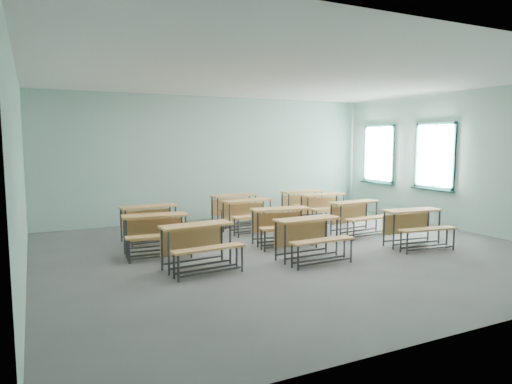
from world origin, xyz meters
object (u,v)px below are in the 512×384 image
desk_unit_r3c1 (236,205)px  desk_unit_r2c2 (325,204)px  desk_unit_r2c1 (249,211)px  desk_unit_r2c0 (151,218)px  desk_unit_r1c1 (282,221)px  desk_unit_r0c2 (415,222)px  desk_unit_r0c0 (199,240)px  desk_unit_r1c2 (358,213)px  desk_unit_r3c2 (304,200)px  desk_unit_r0c1 (310,232)px  desk_unit_r1c0 (156,228)px

desk_unit_r3c1 → desk_unit_r2c2: bearing=-26.7°
desk_unit_r2c1 → desk_unit_r2c0: bearing=174.4°
desk_unit_r1c1 → desk_unit_r0c2: bearing=-23.0°
desk_unit_r0c0 → desk_unit_r1c2: bearing=10.6°
desk_unit_r0c2 → desk_unit_r3c1: bearing=125.8°
desk_unit_r0c2 → desk_unit_r3c2: size_ratio=1.04×
desk_unit_r2c0 → desk_unit_r3c1: (2.36, 0.98, 0.00)m
desk_unit_r0c1 → desk_unit_r3c2: bearing=57.9°
desk_unit_r0c1 → desk_unit_r1c0: size_ratio=0.97×
desk_unit_r1c0 → desk_unit_r2c0: same height
desk_unit_r2c2 → desk_unit_r0c1: bearing=-127.1°
desk_unit_r1c1 → desk_unit_r2c0: 2.72m
desk_unit_r1c2 → desk_unit_r0c0: bearing=-170.0°
desk_unit_r0c2 → desk_unit_r1c1: (-2.23, 1.31, 0.00)m
desk_unit_r0c0 → desk_unit_r1c1: 2.27m
desk_unit_r3c1 → desk_unit_r0c2: bearing=-65.8°
desk_unit_r2c2 → desk_unit_r3c1: same height
desk_unit_r1c0 → desk_unit_r3c1: bearing=44.9°
desk_unit_r1c0 → desk_unit_r3c2: (4.53, 2.18, 0.00)m
desk_unit_r0c0 → desk_unit_r1c0: bearing=102.1°
desk_unit_r0c1 → desk_unit_r2c1: bearing=86.1°
desk_unit_r1c0 → desk_unit_r3c1: size_ratio=0.99×
desk_unit_r1c1 → desk_unit_r3c1: 2.49m
desk_unit_r2c1 → desk_unit_r3c1: 1.03m
desk_unit_r3c2 → desk_unit_r1c0: bearing=-156.7°
desk_unit_r1c0 → desk_unit_r2c1: same height
desk_unit_r0c1 → desk_unit_r1c2: (2.14, 1.40, 0.00)m
desk_unit_r1c1 → desk_unit_r2c1: size_ratio=1.03×
desk_unit_r0c0 → desk_unit_r3c1: bearing=53.2°
desk_unit_r1c1 → desk_unit_r0c1: bearing=-89.5°
desk_unit_r0c2 → desk_unit_r2c2: 2.97m
desk_unit_r3c1 → desk_unit_r0c0: bearing=-127.2°
desk_unit_r1c0 → desk_unit_r1c1: same height
desk_unit_r2c0 → desk_unit_r3c2: same height
desk_unit_r0c1 → desk_unit_r3c2: 4.36m
desk_unit_r0c0 → desk_unit_r2c2: bearing=27.0°
desk_unit_r0c1 → desk_unit_r1c2: 2.56m
desk_unit_r0c1 → desk_unit_r0c2: 2.38m
desk_unit_r0c2 → desk_unit_r2c1: size_ratio=1.02×
desk_unit_r2c0 → desk_unit_r2c2: (4.44, 0.15, 0.00)m
desk_unit_r0c0 → desk_unit_r2c1: bearing=45.2°
desk_unit_r0c0 → desk_unit_r0c2: size_ratio=0.98×
desk_unit_r1c0 → desk_unit_r3c2: same height
desk_unit_r0c0 → desk_unit_r1c1: size_ratio=0.97×
desk_unit_r3c1 → desk_unit_r3c2: bearing=-5.1°
desk_unit_r3c2 → desk_unit_r1c2: bearing=-94.8°
desk_unit_r2c0 → desk_unit_r2c1: same height
desk_unit_r2c1 → desk_unit_r3c1: bearing=78.8°
desk_unit_r1c2 → desk_unit_r2c0: same height
desk_unit_r1c0 → desk_unit_r2c1: 2.68m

